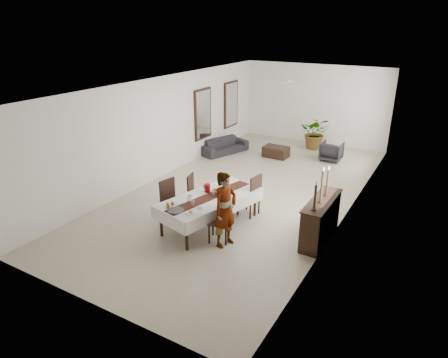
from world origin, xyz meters
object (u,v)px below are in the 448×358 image
Objects in this scene: dining_table_top at (210,198)px; woman at (225,210)px; red_pitcher at (207,188)px; sofa at (224,146)px; sideboard_body at (320,221)px.

dining_table_top is 0.99m from woman.
woman is at bearing -39.57° from red_pitcher.
dining_table_top is 5.93m from sofa.
woman is 0.92× the size of sofa.
sofa is (-2.67, 5.28, -0.47)m from dining_table_top.
woman is (0.99, -0.82, -0.01)m from red_pitcher.
red_pitcher is at bearing -170.35° from sideboard_body.
sideboard_body reaches higher than sofa.
sideboard_body is 0.86× the size of sofa.
red_pitcher reaches higher than sofa.
sofa is (-3.44, 5.89, -0.60)m from woman.
red_pitcher is (-0.21, 0.21, 0.14)m from dining_table_top.
woman reaches higher than sofa.
red_pitcher is 0.12× the size of woman.
sideboard_body is at bearing 9.65° from red_pitcher.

